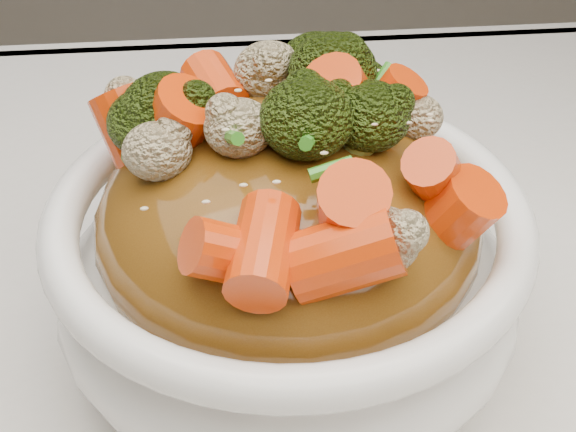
{
  "coord_description": "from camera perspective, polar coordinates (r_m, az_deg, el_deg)",
  "views": [
    {
      "loc": [
        -0.07,
        -0.23,
        1.05
      ],
      "look_at": [
        -0.04,
        0.06,
        0.83
      ],
      "focal_mm": 50.0,
      "sensor_mm": 36.0,
      "label": 1
    }
  ],
  "objects": [
    {
      "name": "bowl",
      "position": [
        0.38,
        0.0,
        -3.91
      ],
      "size": [
        0.28,
        0.28,
        0.09
      ],
      "primitive_type": null,
      "rotation": [
        0.0,
        0.0,
        0.35
      ],
      "color": "white",
      "rests_on": "tablecloth"
    },
    {
      "name": "sauce_base",
      "position": [
        0.36,
        0.0,
        -0.38
      ],
      "size": [
        0.22,
        0.22,
        0.1
      ],
      "primitive_type": "ellipsoid",
      "rotation": [
        0.0,
        0.0,
        0.35
      ],
      "color": "brown",
      "rests_on": "bowl"
    },
    {
      "name": "carrots",
      "position": [
        0.33,
        0.0,
        8.34
      ],
      "size": [
        0.22,
        0.22,
        0.05
      ],
      "primitive_type": null,
      "rotation": [
        0.0,
        0.0,
        0.35
      ],
      "color": "#D83A07",
      "rests_on": "sauce_base"
    },
    {
      "name": "broccoli",
      "position": [
        0.33,
        0.0,
        8.18
      ],
      "size": [
        0.22,
        0.22,
        0.04
      ],
      "primitive_type": null,
      "rotation": [
        0.0,
        0.0,
        0.35
      ],
      "color": "black",
      "rests_on": "sauce_base"
    },
    {
      "name": "cauliflower",
      "position": [
        0.33,
        0.0,
        7.88
      ],
      "size": [
        0.22,
        0.22,
        0.04
      ],
      "primitive_type": null,
      "rotation": [
        0.0,
        0.0,
        0.35
      ],
      "color": "tan",
      "rests_on": "sauce_base"
    },
    {
      "name": "scallions",
      "position": [
        0.33,
        0.0,
        8.49
      ],
      "size": [
        0.17,
        0.17,
        0.02
      ],
      "primitive_type": null,
      "rotation": [
        0.0,
        0.0,
        0.35
      ],
      "color": "#307F1D",
      "rests_on": "sauce_base"
    },
    {
      "name": "sesame_seeds",
      "position": [
        0.33,
        -0.0,
        8.49
      ],
      "size": [
        0.2,
        0.2,
        0.01
      ],
      "primitive_type": null,
      "rotation": [
        0.0,
        0.0,
        0.35
      ],
      "color": "beige",
      "rests_on": "sauce_base"
    }
  ]
}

